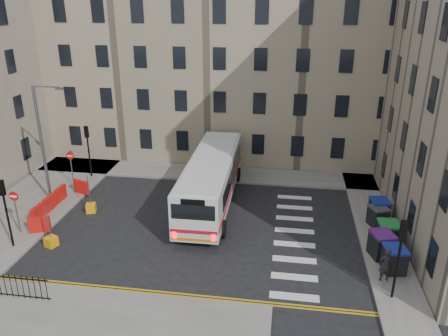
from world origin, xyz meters
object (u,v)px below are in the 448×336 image
(wheelie_bin_a, at_px, (394,259))
(wheelie_bin_e, at_px, (379,210))
(bollard_yellow, at_px, (91,208))
(wheelie_bin_b, at_px, (382,245))
(bus, at_px, (211,178))
(bollard_chevron, at_px, (51,242))
(wheelie_bin_c, at_px, (388,234))
(streetlamp, at_px, (42,143))
(wheelie_bin_d, at_px, (378,216))
(pedestrian, at_px, (385,265))

(wheelie_bin_a, height_order, wheelie_bin_e, wheelie_bin_e)
(bollard_yellow, bearing_deg, wheelie_bin_b, -8.83)
(wheelie_bin_a, relative_size, wheelie_bin_e, 0.99)
(bus, relative_size, wheelie_bin_a, 8.92)
(wheelie_bin_a, relative_size, bollard_chevron, 2.31)
(wheelie_bin_a, distance_m, wheelie_bin_b, 1.37)
(bollard_yellow, bearing_deg, bollard_chevron, -95.89)
(wheelie_bin_e, relative_size, bollard_chevron, 2.33)
(wheelie_bin_b, relative_size, bollard_chevron, 2.60)
(wheelie_bin_c, bearing_deg, streetlamp, 169.59)
(wheelie_bin_a, xyz_separation_m, wheelie_bin_d, (0.01, 4.84, -0.05))
(bollard_yellow, height_order, bollard_chevron, same)
(wheelie_bin_d, xyz_separation_m, bollard_chevron, (-19.02, -5.09, -0.49))
(wheelie_bin_e, bearing_deg, pedestrian, -105.14)
(wheelie_bin_e, xyz_separation_m, pedestrian, (-0.84, -6.59, 0.20))
(wheelie_bin_b, bearing_deg, bollard_chevron, 168.61)
(wheelie_bin_a, xyz_separation_m, wheelie_bin_c, (0.16, 2.59, 0.02))
(wheelie_bin_e, bearing_deg, bollard_yellow, 176.71)
(pedestrian, height_order, bollard_chevron, pedestrian)
(bus, xyz_separation_m, wheelie_bin_e, (10.99, -0.91, -1.08))
(wheelie_bin_d, bearing_deg, bollard_yellow, 160.77)
(bollard_yellow, bearing_deg, wheelie_bin_d, 2.17)
(bus, bearing_deg, wheelie_bin_a, -32.07)
(bollard_chevron, bearing_deg, streetlamp, 119.15)
(wheelie_bin_d, bearing_deg, bollard_chevron, 173.57)
(wheelie_bin_a, distance_m, pedestrian, 1.16)
(wheelie_bin_b, bearing_deg, bus, 137.07)
(wheelie_bin_c, distance_m, bollard_yellow, 18.79)
(streetlamp, distance_m, wheelie_bin_c, 22.66)
(wheelie_bin_e, bearing_deg, wheelie_bin_b, -105.81)
(bus, relative_size, wheelie_bin_b, 7.94)
(pedestrian, distance_m, bollard_yellow, 18.64)
(wheelie_bin_e, height_order, pedestrian, pedestrian)
(wheelie_bin_c, bearing_deg, pedestrian, -106.39)
(wheelie_bin_b, bearing_deg, wheelie_bin_d, 67.13)
(wheelie_bin_c, xyz_separation_m, pedestrian, (-0.80, -3.54, 0.19))
(wheelie_bin_c, distance_m, wheelie_bin_e, 3.04)
(streetlamp, bearing_deg, bus, 6.61)
(streetlamp, distance_m, pedestrian, 22.55)
(bus, bearing_deg, pedestrian, -37.26)
(streetlamp, distance_m, bollard_chevron, 7.47)
(wheelie_bin_e, height_order, bollard_chevron, wheelie_bin_e)
(wheelie_bin_b, relative_size, wheelie_bin_e, 1.11)
(streetlamp, bearing_deg, wheelie_bin_b, -10.27)
(wheelie_bin_a, height_order, pedestrian, pedestrian)
(bollard_yellow, distance_m, bollard_chevron, 4.41)
(wheelie_bin_c, xyz_separation_m, bollard_chevron, (-19.17, -2.84, -0.56))
(wheelie_bin_e, bearing_deg, streetlamp, 173.15)
(streetlamp, relative_size, wheelie_bin_c, 5.75)
(streetlamp, bearing_deg, wheelie_bin_e, 1.02)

